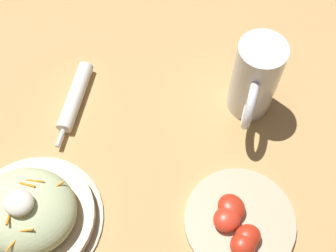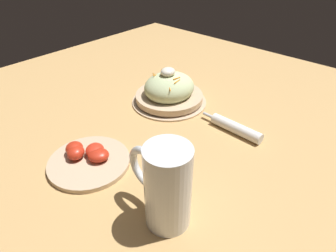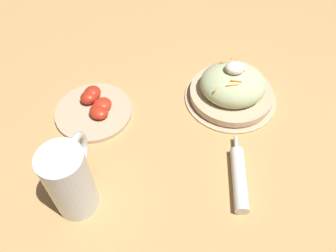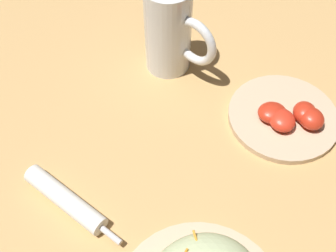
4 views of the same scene
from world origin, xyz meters
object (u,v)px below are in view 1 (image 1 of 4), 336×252
at_px(beer_mug, 254,83).
at_px(tomato_plate, 239,222).
at_px(salad_plate, 29,214).
at_px(napkin_roll, 75,97).

bearing_deg(beer_mug, tomato_plate, -88.76).
distance_m(salad_plate, beer_mug, 0.44).
height_order(salad_plate, napkin_roll, salad_plate).
bearing_deg(tomato_plate, beer_mug, 91.24).
bearing_deg(napkin_roll, salad_plate, -91.30).
height_order(beer_mug, napkin_roll, beer_mug).
distance_m(napkin_roll, tomato_plate, 0.38).
bearing_deg(salad_plate, beer_mug, 41.08).
relative_size(napkin_roll, tomato_plate, 0.97).
relative_size(salad_plate, napkin_roll, 1.27).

